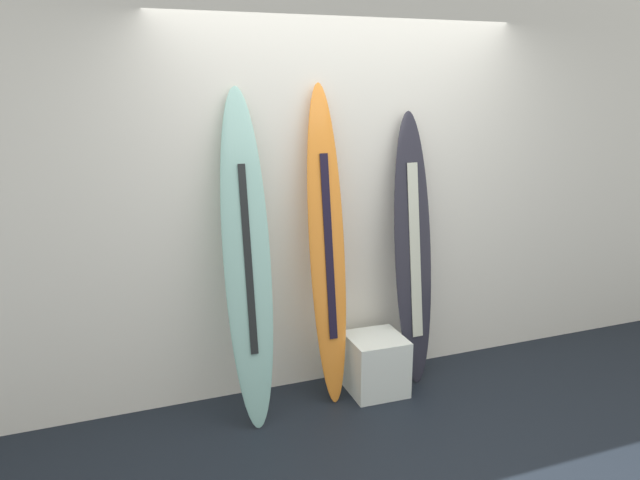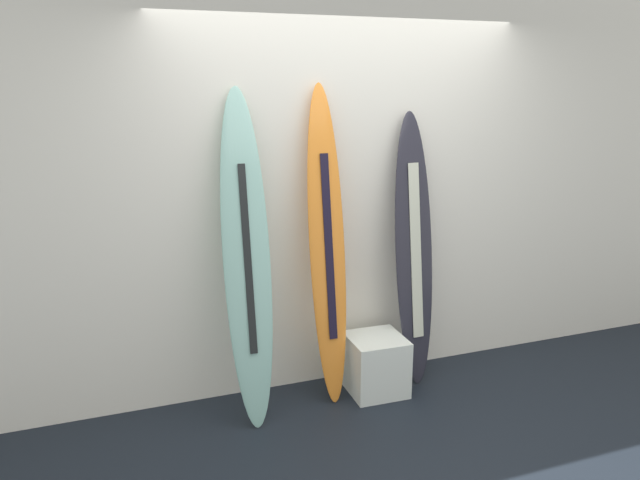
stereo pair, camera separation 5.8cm
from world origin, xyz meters
name	(u,v)px [view 2 (the right image)]	position (x,y,z in m)	size (l,w,h in m)	color
ground	(422,472)	(0.00, 0.00, -0.02)	(8.00, 8.00, 0.04)	black
wall_back	(338,185)	(0.00, 1.30, 1.40)	(7.20, 0.20, 2.80)	white
surfboard_seafoam	(247,259)	(-0.74, 0.94, 1.04)	(0.32, 0.51, 2.08)	#89BEB1
surfboard_sunset	(327,249)	(-0.19, 0.99, 1.03)	(0.25, 0.37, 2.10)	orange
surfboard_charcoal	(414,251)	(0.46, 1.01, 0.95)	(0.30, 0.32, 1.91)	#272731
display_block_left	(376,364)	(0.13, 0.90, 0.20)	(0.39, 0.39, 0.40)	white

